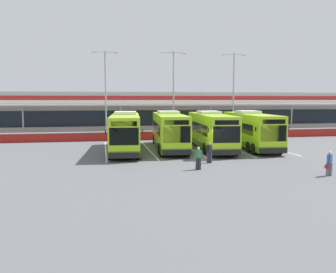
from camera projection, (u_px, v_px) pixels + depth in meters
name	position (u px, v px, depth m)	size (l,w,h in m)	color
ground_plane	(208.00, 158.00, 29.94)	(200.00, 200.00, 0.00)	#56565B
terminal_building	(158.00, 112.00, 55.94)	(70.00, 13.00, 6.00)	beige
red_barrier_wall	(174.00, 135.00, 44.06)	(60.00, 0.40, 1.10)	maroon
coach_bus_leftmost	(125.00, 133.00, 33.85)	(3.73, 12.32, 3.78)	#9ED11E
coach_bus_left_centre	(169.00, 131.00, 35.42)	(3.73, 12.32, 3.78)	#9ED11E
coach_bus_centre	(211.00, 131.00, 35.38)	(3.73, 12.32, 3.78)	#9ED11E
coach_bus_right_centre	(250.00, 130.00, 36.41)	(3.73, 12.32, 3.78)	#9ED11E
bay_stripe_far_west	(106.00, 151.00, 34.28)	(0.14, 13.00, 0.01)	silver
bay_stripe_west	(149.00, 150.00, 35.05)	(0.14, 13.00, 0.01)	silver
bay_stripe_mid_west	(190.00, 149.00, 35.81)	(0.14, 13.00, 0.01)	silver
bay_stripe_centre	(230.00, 148.00, 36.57)	(0.14, 13.00, 0.01)	silver
bay_stripe_mid_east	(268.00, 147.00, 37.34)	(0.14, 13.00, 0.01)	silver
pedestrian_with_handbag	(329.00, 163.00, 23.05)	(0.63, 0.47, 1.62)	slate
pedestrian_in_dark_coat	(198.00, 157.00, 25.07)	(0.54, 0.29, 1.62)	#33333D
pedestrian_near_bin	(209.00, 152.00, 27.69)	(0.50, 0.37, 1.62)	#33333D
lamp_post_west	(106.00, 89.00, 44.76)	(3.24, 0.28, 11.00)	#9E9EA3
lamp_post_centre	(173.00, 89.00, 45.34)	(3.24, 0.28, 11.00)	#9E9EA3
lamp_post_east	(233.00, 89.00, 47.05)	(3.24, 0.28, 11.00)	#9E9EA3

